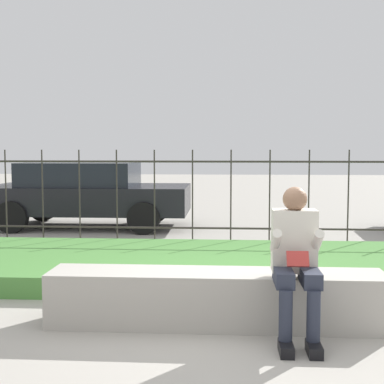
% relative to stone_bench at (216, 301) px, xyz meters
% --- Properties ---
extents(ground_plane, '(60.00, 60.00, 0.00)m').
position_rel_stone_bench_xyz_m(ground_plane, '(0.16, 0.00, -0.22)').
color(ground_plane, '#A8A399').
extents(stone_bench, '(3.08, 0.53, 0.50)m').
position_rel_stone_bench_xyz_m(stone_bench, '(0.00, 0.00, 0.00)').
color(stone_bench, '#ADA89E').
rests_on(stone_bench, ground_plane).
extents(person_seated_reader, '(0.42, 0.73, 1.30)m').
position_rel_stone_bench_xyz_m(person_seated_reader, '(0.68, -0.30, 0.50)').
color(person_seated_reader, black).
rests_on(person_seated_reader, ground_plane).
extents(grass_berm, '(10.20, 2.59, 0.24)m').
position_rel_stone_bench_xyz_m(grass_berm, '(0.16, 1.99, -0.10)').
color(grass_berm, '#4C893D').
rests_on(grass_berm, ground_plane).
extents(iron_fence, '(8.20, 0.03, 1.62)m').
position_rel_stone_bench_xyz_m(iron_fence, '(0.16, 3.92, 0.62)').
color(iron_fence, '#332D28').
rests_on(iron_fence, ground_plane).
extents(car_parked_left, '(4.17, 2.02, 1.35)m').
position_rel_stone_bench_xyz_m(car_parked_left, '(-2.84, 6.11, 0.50)').
color(car_parked_left, black).
rests_on(car_parked_left, ground_plane).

